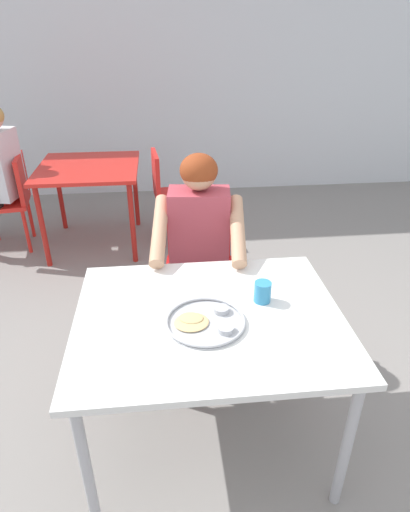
% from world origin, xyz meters
% --- Properties ---
extents(ground_plane, '(12.00, 12.00, 0.05)m').
position_xyz_m(ground_plane, '(0.00, 0.00, -0.03)').
color(ground_plane, gray).
extents(back_wall, '(12.00, 0.12, 3.40)m').
position_xyz_m(back_wall, '(0.00, 3.68, 1.70)').
color(back_wall, silver).
rests_on(back_wall, ground).
extents(table_foreground, '(1.13, 0.92, 0.74)m').
position_xyz_m(table_foreground, '(0.01, 0.07, 0.67)').
color(table_foreground, white).
rests_on(table_foreground, ground).
extents(thali_tray, '(0.33, 0.33, 0.03)m').
position_xyz_m(thali_tray, '(-0.02, 0.02, 0.75)').
color(thali_tray, '#B7BABF').
rests_on(thali_tray, table_foreground).
extents(drinking_cup, '(0.08, 0.08, 0.10)m').
position_xyz_m(drinking_cup, '(0.25, 0.16, 0.79)').
color(drinking_cup, '#338CBF').
rests_on(drinking_cup, table_foreground).
extents(chair_foreground, '(0.46, 0.47, 0.88)m').
position_xyz_m(chair_foreground, '(0.04, 0.96, 0.51)').
color(chair_foreground, red).
rests_on(chair_foreground, ground).
extents(diner_foreground, '(0.53, 0.58, 1.22)m').
position_xyz_m(diner_foreground, '(0.02, 0.74, 0.73)').
color(diner_foreground, '#343434').
rests_on(diner_foreground, ground).
extents(table_background_red, '(0.84, 0.88, 0.74)m').
position_xyz_m(table_background_red, '(-0.78, 2.28, 0.65)').
color(table_background_red, red).
rests_on(table_background_red, ground).
extents(chair_red_left, '(0.46, 0.47, 0.82)m').
position_xyz_m(chair_red_left, '(-1.47, 2.31, 0.48)').
color(chair_red_left, red).
rests_on(chair_red_left, ground).
extents(chair_red_right, '(0.44, 0.42, 0.83)m').
position_xyz_m(chair_red_right, '(-0.10, 2.30, 0.48)').
color(chair_red_right, red).
rests_on(chair_red_right, ground).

